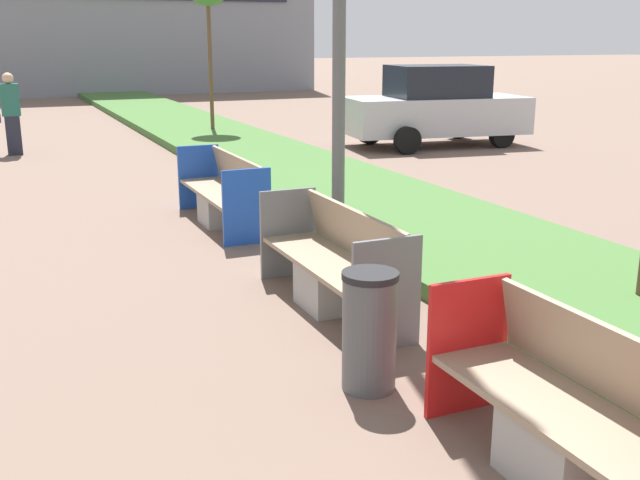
{
  "coord_description": "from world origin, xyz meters",
  "views": [
    {
      "loc": [
        -1.89,
        0.98,
        2.47
      ],
      "look_at": [
        0.9,
        7.29,
        0.6
      ],
      "focal_mm": 42.0,
      "sensor_mm": 36.0,
      "label": 1
    }
  ],
  "objects_px": {
    "bench_grey_frame": "(334,269)",
    "parked_car_distant": "(436,107)",
    "bench_red_frame": "(569,424)",
    "pedestrian_walking": "(11,113)",
    "litter_bin": "(369,331)",
    "bench_blue_frame": "(224,197)"
  },
  "relations": [
    {
      "from": "bench_grey_frame",
      "to": "parked_car_distant",
      "type": "distance_m",
      "value": 11.29
    },
    {
      "from": "bench_red_frame",
      "to": "bench_grey_frame",
      "type": "xyz_separation_m",
      "value": [
        0.0,
        3.16,
        0.01
      ]
    },
    {
      "from": "bench_blue_frame",
      "to": "parked_car_distant",
      "type": "xyz_separation_m",
      "value": [
        6.79,
        5.43,
        0.54
      ]
    },
    {
      "from": "pedestrian_walking",
      "to": "litter_bin",
      "type": "bearing_deg",
      "value": -81.92
    },
    {
      "from": "bench_red_frame",
      "to": "litter_bin",
      "type": "height_order",
      "value": "bench_red_frame"
    },
    {
      "from": "bench_grey_frame",
      "to": "pedestrian_walking",
      "type": "relative_size",
      "value": 1.25
    },
    {
      "from": "litter_bin",
      "to": "pedestrian_walking",
      "type": "bearing_deg",
      "value": 98.08
    },
    {
      "from": "pedestrian_walking",
      "to": "bench_blue_frame",
      "type": "bearing_deg",
      "value": -73.45
    },
    {
      "from": "bench_blue_frame",
      "to": "parked_car_distant",
      "type": "distance_m",
      "value": 8.71
    },
    {
      "from": "parked_car_distant",
      "to": "bench_red_frame",
      "type": "bearing_deg",
      "value": -111.34
    },
    {
      "from": "bench_grey_frame",
      "to": "litter_bin",
      "type": "height_order",
      "value": "bench_grey_frame"
    },
    {
      "from": "bench_red_frame",
      "to": "parked_car_distant",
      "type": "xyz_separation_m",
      "value": [
        6.79,
        12.16,
        0.55
      ]
    },
    {
      "from": "bench_grey_frame",
      "to": "pedestrian_walking",
      "type": "distance_m",
      "value": 11.75
    },
    {
      "from": "bench_red_frame",
      "to": "bench_grey_frame",
      "type": "height_order",
      "value": "same"
    },
    {
      "from": "bench_grey_frame",
      "to": "parked_car_distant",
      "type": "relative_size",
      "value": 0.5
    },
    {
      "from": "bench_grey_frame",
      "to": "bench_blue_frame",
      "type": "height_order",
      "value": "same"
    },
    {
      "from": "litter_bin",
      "to": "bench_blue_frame",
      "type": "bearing_deg",
      "value": 84.66
    },
    {
      "from": "bench_grey_frame",
      "to": "parked_car_distant",
      "type": "xyz_separation_m",
      "value": [
        6.79,
        9.0,
        0.54
      ]
    },
    {
      "from": "litter_bin",
      "to": "parked_car_distant",
      "type": "distance_m",
      "value": 12.9
    },
    {
      "from": "litter_bin",
      "to": "pedestrian_walking",
      "type": "xyz_separation_m",
      "value": [
        -1.87,
        13.14,
        0.45
      ]
    },
    {
      "from": "bench_blue_frame",
      "to": "litter_bin",
      "type": "bearing_deg",
      "value": -95.34
    },
    {
      "from": "pedestrian_walking",
      "to": "parked_car_distant",
      "type": "xyz_separation_m",
      "value": [
        9.14,
        -2.49,
        0.02
      ]
    }
  ]
}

